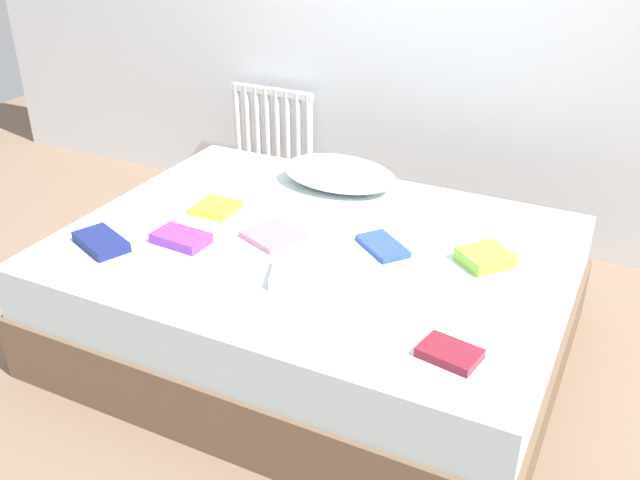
# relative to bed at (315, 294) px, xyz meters

# --- Properties ---
(ground_plane) EXTENTS (8.00, 8.00, 0.00)m
(ground_plane) POSITION_rel_bed_xyz_m (0.00, 0.00, -0.25)
(ground_plane) COLOR #7F6651
(bed) EXTENTS (2.00, 1.50, 0.50)m
(bed) POSITION_rel_bed_xyz_m (0.00, 0.00, 0.00)
(bed) COLOR brown
(bed) RESTS_ON ground
(radiator) EXTENTS (0.52, 0.04, 0.57)m
(radiator) POSITION_rel_bed_xyz_m (-0.88, 1.20, 0.17)
(radiator) COLOR white
(radiator) RESTS_ON ground
(pillow) EXTENTS (0.55, 0.33, 0.13)m
(pillow) POSITION_rel_bed_xyz_m (-0.14, 0.53, 0.32)
(pillow) COLOR white
(pillow) RESTS_ON bed
(textbook_blue) EXTENTS (0.25, 0.23, 0.02)m
(textbook_blue) POSITION_rel_bed_xyz_m (0.27, 0.06, 0.26)
(textbook_blue) COLOR #2847B7
(textbook_blue) RESTS_ON bed
(textbook_lime) EXTENTS (0.23, 0.24, 0.05)m
(textbook_lime) POSITION_rel_bed_xyz_m (0.66, 0.12, 0.28)
(textbook_lime) COLOR #8CC638
(textbook_lime) RESTS_ON bed
(textbook_navy) EXTENTS (0.27, 0.22, 0.04)m
(textbook_navy) POSITION_rel_bed_xyz_m (-0.73, -0.41, 0.27)
(textbook_navy) COLOR navy
(textbook_navy) RESTS_ON bed
(textbook_yellow) EXTENTS (0.18, 0.18, 0.03)m
(textbook_yellow) POSITION_rel_bed_xyz_m (-0.51, 0.06, 0.27)
(textbook_yellow) COLOR yellow
(textbook_yellow) RESTS_ON bed
(textbook_white) EXTENTS (0.24, 0.23, 0.05)m
(textbook_white) POSITION_rel_bed_xyz_m (0.08, -0.29, 0.28)
(textbook_white) COLOR white
(textbook_white) RESTS_ON bed
(textbook_purple) EXTENTS (0.23, 0.15, 0.04)m
(textbook_purple) POSITION_rel_bed_xyz_m (-0.47, -0.25, 0.27)
(textbook_purple) COLOR purple
(textbook_purple) RESTS_ON bed
(textbook_pink) EXTENTS (0.26, 0.25, 0.02)m
(textbook_pink) POSITION_rel_bed_xyz_m (-0.16, -0.05, 0.27)
(textbook_pink) COLOR pink
(textbook_pink) RESTS_ON bed
(textbook_maroon) EXTENTS (0.20, 0.15, 0.03)m
(textbook_maroon) POSITION_rel_bed_xyz_m (0.71, -0.49, 0.27)
(textbook_maroon) COLOR maroon
(textbook_maroon) RESTS_ON bed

